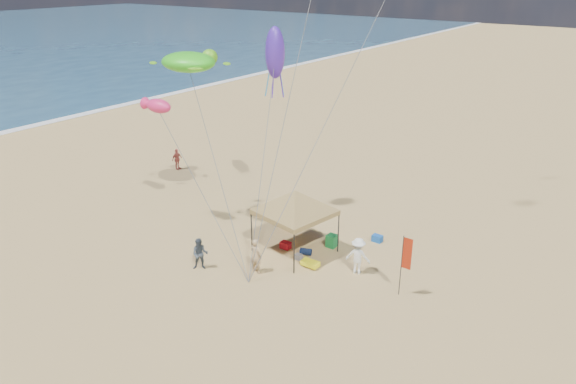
% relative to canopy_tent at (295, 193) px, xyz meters
% --- Properties ---
extents(ground, '(280.00, 280.00, 0.00)m').
position_rel_canopy_tent_xyz_m(ground, '(0.58, -4.40, -3.34)').
color(ground, tan).
rests_on(ground, ground).
extents(canopy_tent, '(6.39, 6.39, 4.01)m').
position_rel_canopy_tent_xyz_m(canopy_tent, '(0.00, 0.00, 0.00)').
color(canopy_tent, black).
rests_on(canopy_tent, ground).
extents(feather_flag, '(0.46, 0.04, 3.03)m').
position_rel_canopy_tent_xyz_m(feather_flag, '(6.44, -0.57, -1.31)').
color(feather_flag, black).
rests_on(feather_flag, ground).
extents(cooler_red, '(0.54, 0.38, 0.38)m').
position_rel_canopy_tent_xyz_m(cooler_red, '(-0.56, -0.06, -3.15)').
color(cooler_red, red).
rests_on(cooler_red, ground).
extents(cooler_blue, '(0.54, 0.38, 0.38)m').
position_rel_canopy_tent_xyz_m(cooler_blue, '(3.04, 3.54, -3.15)').
color(cooler_blue, '#1551B1').
rests_on(cooler_blue, ground).
extents(bag_navy, '(0.69, 0.54, 0.36)m').
position_rel_canopy_tent_xyz_m(bag_navy, '(0.70, 0.00, -3.16)').
color(bag_navy, '#0D1A3A').
rests_on(bag_navy, ground).
extents(bag_orange, '(0.54, 0.69, 0.36)m').
position_rel_canopy_tent_xyz_m(bag_orange, '(-1.54, 2.94, -3.16)').
color(bag_orange, '#FF340E').
rests_on(bag_orange, ground).
extents(chair_green, '(0.50, 0.50, 0.70)m').
position_rel_canopy_tent_xyz_m(chair_green, '(1.33, 1.56, -2.99)').
color(chair_green, '#157835').
rests_on(chair_green, ground).
extents(chair_yellow, '(0.50, 0.50, 0.70)m').
position_rel_canopy_tent_xyz_m(chair_yellow, '(-1.77, 1.96, -2.99)').
color(chair_yellow, orange).
rests_on(chair_yellow, ground).
extents(crate_grey, '(0.34, 0.30, 0.28)m').
position_rel_canopy_tent_xyz_m(crate_grey, '(0.66, -0.61, -3.20)').
color(crate_grey, gray).
rests_on(crate_grey, ground).
extents(beach_cart, '(0.90, 0.50, 0.24)m').
position_rel_canopy_tent_xyz_m(beach_cart, '(1.59, -0.90, -3.14)').
color(beach_cart, '#FFFB1C').
rests_on(beach_cart, ground).
extents(person_near_a, '(0.70, 0.49, 1.82)m').
position_rel_canopy_tent_xyz_m(person_near_a, '(-0.28, -2.87, -2.43)').
color(person_near_a, tan).
rests_on(person_near_a, ground).
extents(person_near_b, '(1.02, 0.98, 1.66)m').
position_rel_canopy_tent_xyz_m(person_near_b, '(-2.72, -4.26, -2.51)').
color(person_near_b, '#38424D').
rests_on(person_near_b, ground).
extents(person_near_c, '(1.35, 0.98, 1.88)m').
position_rel_canopy_tent_xyz_m(person_near_c, '(3.78, -0.00, -2.40)').
color(person_near_c, white).
rests_on(person_near_c, ground).
extents(person_far_a, '(0.40, 0.94, 1.59)m').
position_rel_canopy_tent_xyz_m(person_far_a, '(-14.43, 5.18, -2.54)').
color(person_far_a, '#AC4C42').
rests_on(person_far_a, ground).
extents(turtle_kite, '(3.69, 3.26, 1.04)m').
position_rel_canopy_tent_xyz_m(turtle_kite, '(-6.64, -0.43, 6.00)').
color(turtle_kite, '#34CF1F').
rests_on(turtle_kite, ground).
extents(fish_kite, '(1.82, 1.05, 0.77)m').
position_rel_canopy_tent_xyz_m(fish_kite, '(-7.98, -1.57, 3.67)').
color(fish_kite, '#E6286A').
rests_on(fish_kite, ground).
extents(squid_kite, '(1.30, 1.30, 2.86)m').
position_rel_canopy_tent_xyz_m(squid_kite, '(-4.00, 3.65, 6.22)').
color(squid_kite, '#4722AE').
rests_on(squid_kite, ground).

